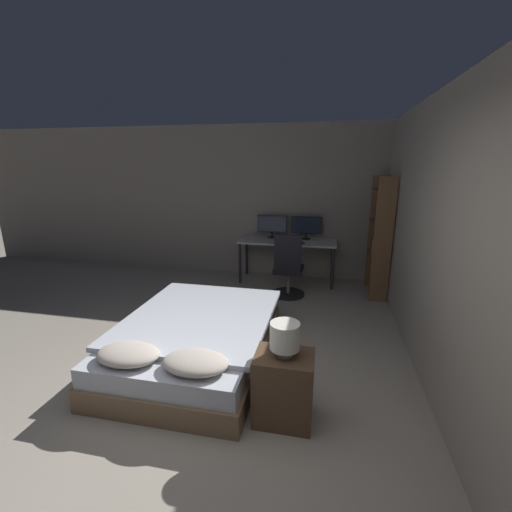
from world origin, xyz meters
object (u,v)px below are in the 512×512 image
(monitor_left, at_px, (272,225))
(bookshelf, at_px, (381,234))
(bed, at_px, (197,339))
(keyboard, at_px, (286,243))
(nightstand, at_px, (284,388))
(monitor_right, at_px, (306,226))
(bedside_lamp, at_px, (285,336))
(office_chair, at_px, (288,272))
(computer_mouse, at_px, (303,243))
(desk, at_px, (287,246))

(monitor_left, relative_size, bookshelf, 0.28)
(bed, distance_m, keyboard, 2.63)
(nightstand, distance_m, monitor_right, 3.66)
(bed, relative_size, monitor_left, 3.93)
(nightstand, xyz_separation_m, bedside_lamp, (0.00, 0.00, 0.46))
(monitor_left, relative_size, office_chair, 0.52)
(bed, bearing_deg, monitor_left, 83.58)
(monitor_left, distance_m, office_chair, 1.15)
(keyboard, distance_m, office_chair, 0.64)
(nightstand, xyz_separation_m, office_chair, (-0.28, 2.69, 0.11))
(keyboard, height_order, office_chair, office_chair)
(nightstand, bearing_deg, bedside_lamp, 26.57)
(monitor_left, xyz_separation_m, computer_mouse, (0.58, -0.39, -0.21))
(bedside_lamp, relative_size, bookshelf, 0.15)
(bedside_lamp, bearing_deg, desk, 96.55)
(computer_mouse, xyz_separation_m, bookshelf, (1.19, -0.17, 0.24))
(bedside_lamp, xyz_separation_m, bookshelf, (1.08, 3.03, 0.25))
(computer_mouse, bearing_deg, monitor_right, 86.75)
(monitor_left, bearing_deg, bedside_lamp, -79.10)
(keyboard, bearing_deg, bedside_lamp, -83.06)
(nightstand, bearing_deg, office_chair, 96.01)
(bedside_lamp, distance_m, monitor_right, 3.61)
(computer_mouse, relative_size, bookshelf, 0.04)
(keyboard, relative_size, bookshelf, 0.21)
(computer_mouse, distance_m, bookshelf, 1.22)
(office_chair, relative_size, bookshelf, 0.55)
(keyboard, height_order, computer_mouse, computer_mouse)
(desk, height_order, keyboard, keyboard)
(nightstand, xyz_separation_m, monitor_right, (-0.09, 3.60, 0.68))
(nightstand, height_order, keyboard, keyboard)
(bedside_lamp, xyz_separation_m, desk, (-0.39, 3.40, -0.10))
(desk, xyz_separation_m, bookshelf, (1.47, -0.37, 0.35))
(monitor_left, xyz_separation_m, monitor_right, (0.61, 0.00, 0.00))
(nightstand, distance_m, monitor_left, 3.73)
(monitor_left, distance_m, keyboard, 0.54)
(monitor_left, xyz_separation_m, office_chair, (0.41, -0.91, -0.57))
(nightstand, height_order, office_chair, office_chair)
(desk, bearing_deg, nightstand, -83.45)
(computer_mouse, height_order, bookshelf, bookshelf)
(bed, bearing_deg, bookshelf, 48.06)
(bed, distance_m, desk, 2.80)
(bedside_lamp, distance_m, keyboard, 3.23)
(monitor_right, distance_m, office_chair, 1.09)
(office_chair, bearing_deg, keyboard, 101.67)
(bedside_lamp, xyz_separation_m, keyboard, (-0.39, 3.21, -0.00))
(bed, height_order, bedside_lamp, bedside_lamp)
(bedside_lamp, height_order, monitor_left, monitor_left)
(bedside_lamp, bearing_deg, bookshelf, 70.47)
(office_chair, bearing_deg, bed, -110.35)
(office_chair, bearing_deg, monitor_right, 77.90)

